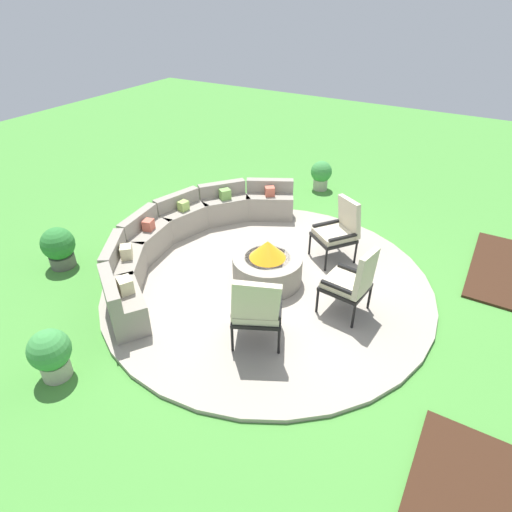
{
  "coord_description": "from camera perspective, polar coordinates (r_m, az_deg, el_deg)",
  "views": [
    {
      "loc": [
        -4.72,
        -2.56,
        4.01
      ],
      "look_at": [
        0.0,
        0.2,
        0.45
      ],
      "focal_mm": 30.06,
      "sensor_mm": 36.0,
      "label": 1
    }
  ],
  "objects": [
    {
      "name": "ground_plane",
      "position": [
        6.7,
        1.48,
        -3.7
      ],
      "size": [
        24.0,
        24.0,
        0.0
      ],
      "primitive_type": "plane",
      "color": "#478C38"
    },
    {
      "name": "lounge_chair_back_left",
      "position": [
        7.06,
        11.01,
        3.55
      ],
      "size": [
        0.81,
        0.82,
        1.06
      ],
      "rotation": [
        0.0,
        0.0,
        7.21
      ],
      "color": "black",
      "rests_on": "patio_circle"
    },
    {
      "name": "potted_plant_0",
      "position": [
        5.61,
        -25.66,
        -11.55
      ],
      "size": [
        0.49,
        0.49,
        0.67
      ],
      "color": "#A89E8E",
      "rests_on": "ground_plane"
    },
    {
      "name": "patio_circle",
      "position": [
        6.68,
        1.48,
        -3.49
      ],
      "size": [
        5.02,
        5.02,
        0.06
      ],
      "primitive_type": "cylinder",
      "color": "#9E9384",
      "rests_on": "ground_plane"
    },
    {
      "name": "lounge_chair_front_left",
      "position": [
        5.26,
        0.07,
        -7.02
      ],
      "size": [
        0.79,
        0.81,
        1.1
      ],
      "rotation": [
        0.0,
        0.0,
        5.17
      ],
      "color": "black",
      "rests_on": "patio_circle"
    },
    {
      "name": "potted_plant_1",
      "position": [
        7.61,
        -24.78,
        1.18
      ],
      "size": [
        0.53,
        0.53,
        0.69
      ],
      "color": "#605B56",
      "rests_on": "ground_plane"
    },
    {
      "name": "potted_plant_2",
      "position": [
        9.76,
        8.66,
        10.73
      ],
      "size": [
        0.46,
        0.46,
        0.65
      ],
      "color": "#A89E8E",
      "rests_on": "ground_plane"
    },
    {
      "name": "lounge_chair_front_right",
      "position": [
        5.88,
        12.71,
        -3.28
      ],
      "size": [
        0.62,
        0.64,
        1.06
      ],
      "rotation": [
        0.0,
        0.0,
        6.17
      ],
      "color": "black",
      "rests_on": "patio_circle"
    },
    {
      "name": "fire_pit",
      "position": [
        6.51,
        1.52,
        -1.32
      ],
      "size": [
        1.06,
        1.06,
        0.71
      ],
      "color": "gray",
      "rests_on": "patio_circle"
    },
    {
      "name": "curved_stone_bench",
      "position": [
        7.37,
        -9.47,
        2.87
      ],
      "size": [
        4.49,
        1.9,
        0.72
      ],
      "color": "gray",
      "rests_on": "patio_circle"
    }
  ]
}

